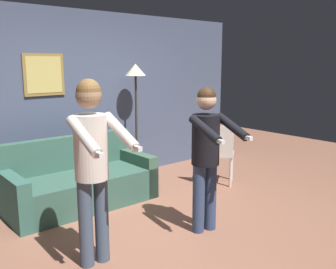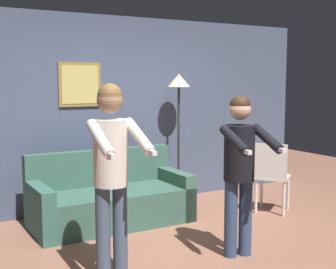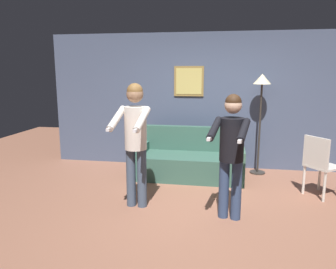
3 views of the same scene
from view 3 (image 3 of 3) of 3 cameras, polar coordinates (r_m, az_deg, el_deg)
name	(u,v)px [view 3 (image 3 of 3)]	position (r m, az deg, el deg)	size (l,w,h in m)	color
ground_plane	(202,211)	(4.59, 6.03, -13.09)	(12.00, 12.00, 0.00)	#915E48
back_wall_assembly	(211,101)	(6.43, 7.51, 5.80)	(6.40, 0.09, 2.60)	#46526D
couch	(189,162)	(5.89, 3.76, -4.75)	(1.91, 0.86, 0.87)	#365D4F
torchiere_lamp	(262,92)	(6.12, 15.98, 7.13)	(0.32, 0.32, 1.83)	#332D28
person_standing_left	(135,134)	(4.43, -5.74, 0.16)	(0.46, 0.71, 1.72)	#405066
person_standing_right	(231,146)	(4.12, 10.98, -2.00)	(0.52, 0.71, 1.60)	navy
dining_chair_distant	(320,163)	(5.38, 24.92, -4.51)	(0.59, 0.59, 0.93)	silver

